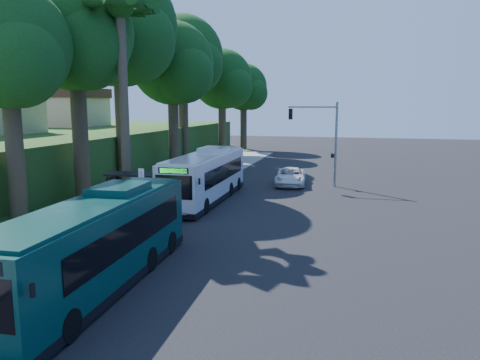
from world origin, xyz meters
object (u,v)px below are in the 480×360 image
(teal_bus, at_px, (98,242))
(pickup, at_px, (290,177))
(bus_shelter, at_px, (130,185))
(white_bus, at_px, (206,176))

(teal_bus, height_order, pickup, teal_bus)
(teal_bus, bearing_deg, bus_shelter, 109.39)
(white_bus, bearing_deg, bus_shelter, -126.53)
(white_bus, distance_m, pickup, 9.33)
(bus_shelter, height_order, white_bus, white_bus)
(bus_shelter, height_order, teal_bus, teal_bus)
(white_bus, bearing_deg, teal_bus, -86.57)
(pickup, bearing_deg, teal_bus, -104.10)
(white_bus, height_order, teal_bus, white_bus)
(bus_shelter, relative_size, pickup, 0.61)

